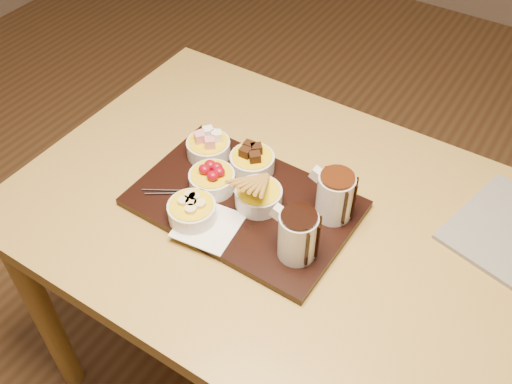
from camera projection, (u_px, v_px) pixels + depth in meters
The scene contains 12 objects.
ground at pixel (283, 379), 1.74m from camera, with size 5.00×5.00×0.00m, color brown.
dining_table at pixel (292, 245), 1.28m from camera, with size 1.20×0.80×0.75m.
serving_board at pixel (244, 203), 1.22m from camera, with size 0.46×0.30×0.02m, color black.
napkin at pixel (208, 225), 1.16m from camera, with size 0.12×0.12×0.00m, color white.
bowl_marshmallows at pixel (209, 148), 1.30m from camera, with size 0.10×0.10×0.04m, color silver.
bowl_cake at pixel (252, 163), 1.27m from camera, with size 0.10×0.10×0.04m, color silver.
bowl_strawberries at pixel (212, 181), 1.23m from camera, with size 0.10×0.10×0.04m, color silver.
bowl_biscotti at pixel (259, 197), 1.19m from camera, with size 0.10×0.10×0.04m, color silver.
bowl_bananas at pixel (192, 212), 1.16m from camera, with size 0.10×0.10×0.04m, color silver.
pitcher_dark_chocolate at pixel (298, 236), 1.08m from camera, with size 0.08×0.08×0.10m, color silver.
pitcher_milk_chocolate at pixel (335, 197), 1.15m from camera, with size 0.08×0.08×0.10m, color silver.
fondue_skewers at pixel (202, 191), 1.23m from camera, with size 0.26×0.03×0.01m, color silver, non-canonical shape.
Camera 1 is at (0.37, -0.72, 1.65)m, focal length 40.00 mm.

